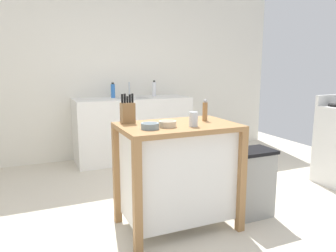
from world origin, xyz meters
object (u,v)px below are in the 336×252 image
at_px(bowl_stoneware_deep, 150,126).
at_px(pepper_grinder, 205,111).
at_px(kitchen_island, 177,170).
at_px(bottle_spray_cleaner, 154,89).
at_px(trash_bin, 252,182).
at_px(bottle_hand_soap, 113,91).
at_px(knife_block, 128,112).
at_px(sink_faucet, 129,89).
at_px(bowl_ceramic_small, 168,124).
at_px(drinking_cup, 193,119).

relative_size(bowl_stoneware_deep, pepper_grinder, 0.74).
xyz_separation_m(kitchen_island, bottle_spray_cleaner, (0.66, 2.23, 0.52)).
bearing_deg(trash_bin, bottle_hand_soap, 106.65).
bearing_deg(bottle_spray_cleaner, pepper_grinder, -99.64).
bearing_deg(bowl_stoneware_deep, knife_block, 103.66).
xyz_separation_m(bowl_stoneware_deep, sink_faucet, (0.57, 2.38, 0.10)).
relative_size(bowl_stoneware_deep, bowl_ceramic_small, 1.00).
xyz_separation_m(pepper_grinder, sink_faucet, (-0.00, 2.22, 0.03)).
height_order(bowl_stoneware_deep, trash_bin, bowl_stoneware_deep).
height_order(knife_block, bowl_stoneware_deep, knife_block).
xyz_separation_m(bowl_stoneware_deep, pepper_grinder, (0.57, 0.16, 0.06)).
xyz_separation_m(bowl_stoneware_deep, bottle_hand_soap, (0.31, 2.34, 0.09)).
xyz_separation_m(bowl_stoneware_deep, drinking_cup, (0.36, -0.03, 0.03)).
bearing_deg(bottle_hand_soap, bowl_stoneware_deep, -97.57).
height_order(kitchen_island, bowl_ceramic_small, bowl_ceramic_small).
relative_size(bowl_stoneware_deep, bottle_spray_cleaner, 0.59).
bearing_deg(pepper_grinder, trash_bin, -17.89).
bearing_deg(pepper_grinder, sink_faucet, 90.11).
relative_size(bowl_ceramic_small, bottle_hand_soap, 0.63).
distance_m(pepper_grinder, bottle_spray_cleaner, 2.20).
distance_m(kitchen_island, sink_faucet, 2.35).
distance_m(bowl_ceramic_small, sink_faucet, 2.39).
xyz_separation_m(knife_block, bowl_stoneware_deep, (0.08, -0.32, -0.07)).
relative_size(bowl_stoneware_deep, trash_bin, 0.22).
distance_m(bowl_stoneware_deep, pepper_grinder, 0.60).
xyz_separation_m(bowl_ceramic_small, bottle_hand_soap, (0.15, 2.32, 0.09)).
relative_size(pepper_grinder, bottle_spray_cleaner, 0.80).
bearing_deg(drinking_cup, bottle_hand_soap, 91.07).
distance_m(kitchen_island, bowl_ceramic_small, 0.45).
height_order(trash_bin, bottle_spray_cleaner, bottle_spray_cleaner).
xyz_separation_m(bowl_stoneware_deep, bottle_spray_cleaner, (0.94, 2.33, 0.10)).
bearing_deg(knife_block, sink_faucet, 72.60).
bearing_deg(sink_faucet, drinking_cup, -95.02).
height_order(drinking_cup, bottle_hand_soap, bottle_hand_soap).
bearing_deg(drinking_cup, bowl_ceramic_small, 163.26).
relative_size(pepper_grinder, bottle_hand_soap, 0.86).
height_order(trash_bin, bottle_hand_soap, bottle_hand_soap).
distance_m(kitchen_island, bottle_spray_cleaner, 2.38).
distance_m(drinking_cup, sink_faucet, 2.42).
height_order(knife_block, bowl_ceramic_small, knife_block).
height_order(drinking_cup, bottle_spray_cleaner, bottle_spray_cleaner).
distance_m(bottle_spray_cleaner, bottle_hand_soap, 0.63).
distance_m(trash_bin, bottle_spray_cleaner, 2.42).
relative_size(sink_faucet, bottle_hand_soap, 1.00).
bearing_deg(bowl_ceramic_small, trash_bin, -0.24).
relative_size(bottle_spray_cleaner, bottle_hand_soap, 1.08).
xyz_separation_m(bowl_ceramic_small, drinking_cup, (0.20, -0.06, 0.03)).
xyz_separation_m(drinking_cup, sink_faucet, (0.21, 2.41, 0.06)).
relative_size(knife_block, trash_bin, 0.39).
bearing_deg(kitchen_island, knife_block, 149.34).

